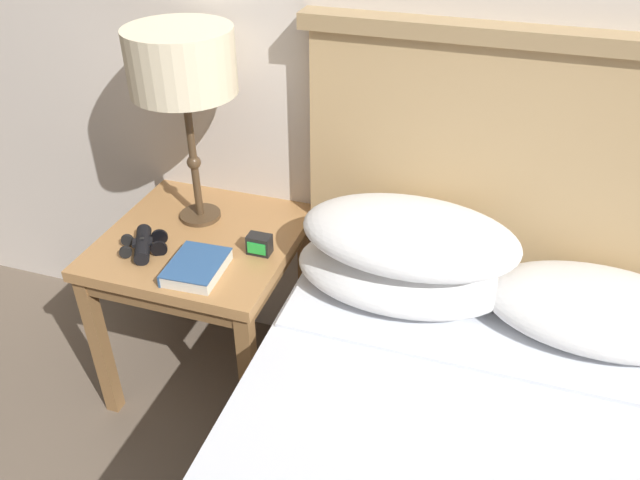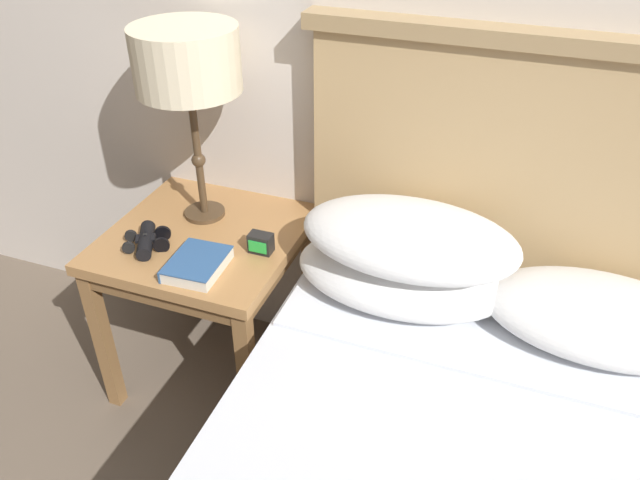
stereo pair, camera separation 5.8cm
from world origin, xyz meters
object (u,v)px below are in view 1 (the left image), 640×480
(nightstand, at_px, (203,256))
(table_lamp, at_px, (182,65))
(binoculars_pair, at_px, (143,244))
(alarm_clock, at_px, (259,244))
(book_on_nightstand, at_px, (196,267))

(nightstand, bearing_deg, table_lamp, 115.70)
(binoculars_pair, xyz_separation_m, alarm_clock, (0.33, 0.09, 0.01))
(binoculars_pair, relative_size, alarm_clock, 2.30)
(nightstand, relative_size, table_lamp, 0.98)
(binoculars_pair, bearing_deg, nightstand, 45.56)
(nightstand, distance_m, alarm_clock, 0.24)
(table_lamp, height_order, alarm_clock, table_lamp)
(nightstand, xyz_separation_m, book_on_nightstand, (0.08, -0.17, 0.10))
(alarm_clock, bearing_deg, book_on_nightstand, -132.77)
(nightstand, bearing_deg, alarm_clock, -7.66)
(table_lamp, bearing_deg, book_on_nightstand, -65.21)
(table_lamp, distance_m, book_on_nightstand, 0.57)
(book_on_nightstand, relative_size, alarm_clock, 2.74)
(nightstand, xyz_separation_m, binoculars_pair, (-0.12, -0.12, 0.10))
(book_on_nightstand, bearing_deg, nightstand, 114.26)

